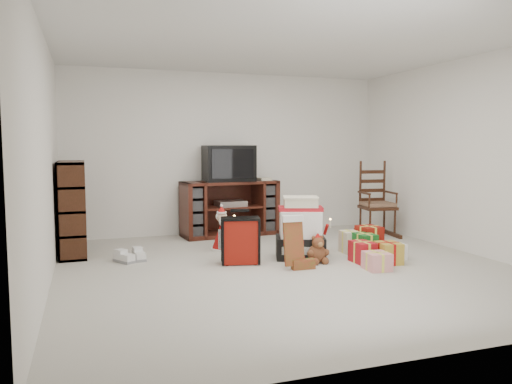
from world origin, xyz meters
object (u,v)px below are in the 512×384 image
gift_cluster (372,248)px  sneaker_pair (132,257)px  santa_figurine (317,235)px  mrs_claus_figurine (222,233)px  rocking_chair (375,209)px  teddy_bear (317,251)px  gift_pile (300,232)px  tv_stand (230,208)px  red_suitcase (240,240)px  bookshelf (72,210)px  crt_television (229,163)px

gift_cluster → sneaker_pair: bearing=163.3°
santa_figurine → mrs_claus_figurine: size_ratio=0.92×
rocking_chair → teddy_bear: size_ratio=3.69×
gift_pile → tv_stand: bearing=121.5°
red_suitcase → gift_cluster: (1.59, -0.28, -0.14)m
mrs_claus_figurine → red_suitcase: bearing=-88.6°
tv_stand → gift_pile: bearing=-83.0°
bookshelf → rocking_chair: (4.40, -0.03, -0.16)m
santa_figurine → sneaker_pair: santa_figurine is taller
gift_cluster → gift_pile: bearing=157.4°
red_suitcase → mrs_claus_figurine: red_suitcase is taller
sneaker_pair → gift_cluster: bearing=-38.2°
tv_stand → mrs_claus_figurine: bearing=-116.6°
rocking_chair → teddy_bear: rocking_chair is taller
rocking_chair → crt_television: 2.37m
bookshelf → sneaker_pair: size_ratio=2.98×
tv_stand → rocking_chair: rocking_chair is taller
tv_stand → santa_figurine: bearing=-68.6°
santa_figurine → mrs_claus_figurine: bearing=159.1°
mrs_claus_figurine → bookshelf: bearing=167.2°
bookshelf → gift_pile: bearing=-23.4°
sneaker_pair → mrs_claus_figurine: bearing=-10.7°
teddy_bear → gift_cluster: teddy_bear is taller
tv_stand → santa_figurine: (0.76, -1.50, -0.21)m
bookshelf → gift_pile: bookshelf is taller
gift_pile → mrs_claus_figurine: size_ratio=1.24×
tv_stand → rocking_chair: size_ratio=1.27×
gift_pile → red_suitcase: size_ratio=1.16×
bookshelf → rocking_chair: size_ratio=1.00×
mrs_claus_figurine → rocking_chair: bearing=8.6°
bookshelf → teddy_bear: bearing=-28.0°
teddy_bear → sneaker_pair: bearing=158.7°
red_suitcase → teddy_bear: red_suitcase is taller
red_suitcase → santa_figurine: 1.20m
bookshelf → teddy_bear: 3.11m
santa_figurine → rocking_chair: bearing=30.9°
gift_pile → gift_cluster: 0.89m
gift_cluster → crt_television: (-1.21, 2.11, 0.97)m
bookshelf → rocking_chair: bearing=-0.4°
tv_stand → gift_pile: 1.83m
rocking_chair → teddy_bear: bearing=-132.2°
gift_pile → teddy_bear: bearing=-55.6°
bookshelf → rocking_chair: rocking_chair is taller
red_suitcase → rocking_chair: bearing=37.3°
tv_stand → crt_television: size_ratio=1.99×
tv_stand → bookshelf: bearing=-169.4°
gift_cluster → crt_television: 2.62m
tv_stand → mrs_claus_figurine: tv_stand is taller
rocking_chair → gift_cluster: bearing=-116.0°
gift_pile → teddy_bear: (0.08, -0.30, -0.18)m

